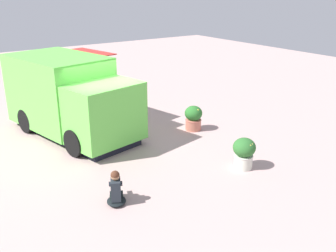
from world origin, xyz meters
TOP-DOWN VIEW (x-y plane):
  - ground_plane at (0.00, 0.00)m, footprint 40.00×40.00m
  - food_truck at (-0.67, 1.15)m, footprint 3.35×5.22m
  - person_customer at (-1.55, -3.68)m, footprint 0.63×0.77m
  - planter_flowering_near at (2.88, -0.95)m, footprint 0.61×0.61m
  - planter_flowering_far at (2.16, -4.07)m, footprint 0.62×0.62m

SIDE VIEW (x-z plane):
  - ground_plane at x=0.00m, z-range 0.00..0.00m
  - person_customer at x=-1.55m, z-range -0.10..0.73m
  - planter_flowering_near at x=2.88m, z-range 0.02..0.88m
  - planter_flowering_far at x=2.16m, z-range 0.04..0.92m
  - food_truck at x=-0.67m, z-range -0.06..2.50m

